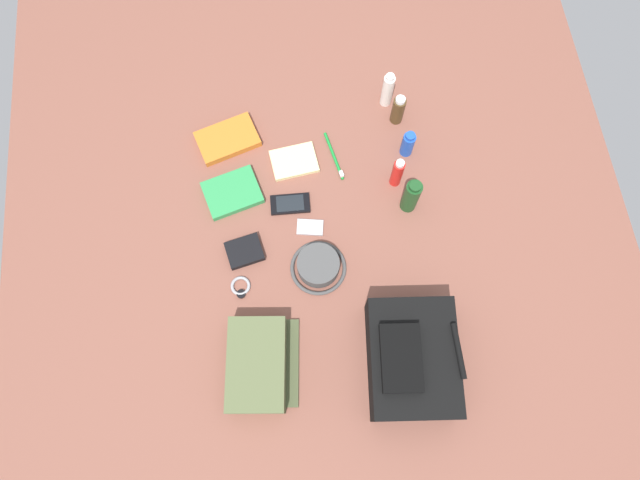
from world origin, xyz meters
name	(u,v)px	position (x,y,z in m)	size (l,w,h in m)	color
ground_plane	(320,245)	(0.00, 0.00, -0.01)	(2.64, 2.02, 0.02)	brown
backpack	(412,359)	(0.40, 0.22, 0.07)	(0.36, 0.28, 0.16)	black
toiletry_pouch	(258,365)	(0.36, -0.22, 0.04)	(0.29, 0.23, 0.09)	#56603D
bucket_hat	(318,266)	(0.08, -0.01, 0.03)	(0.18, 0.18, 0.06)	#494949
toothpaste_tube	(388,90)	(-0.49, 0.29, 0.07)	(0.04, 0.04, 0.15)	white
cologne_bottle	(398,110)	(-0.42, 0.31, 0.06)	(0.04, 0.04, 0.13)	#473319
deodorant_spray	(408,144)	(-0.29, 0.33, 0.05)	(0.04, 0.04, 0.11)	blue
sunscreen_spray	(397,173)	(-0.19, 0.27, 0.07)	(0.04, 0.04, 0.14)	red
shampoo_bottle	(411,196)	(-0.10, 0.30, 0.08)	(0.05, 0.05, 0.16)	#19471E
paperback_novel	(228,139)	(-0.40, -0.27, 0.01)	(0.18, 0.23, 0.03)	orange
travel_guidebook	(232,193)	(-0.21, -0.26, 0.01)	(0.18, 0.21, 0.02)	#2D934C
cell_phone	(290,204)	(-0.15, -0.08, 0.01)	(0.07, 0.13, 0.01)	black
media_player	(310,227)	(-0.06, -0.03, 0.01)	(0.07, 0.09, 0.01)	#B7B7BC
wristwatch	(241,287)	(0.11, -0.26, 0.01)	(0.07, 0.06, 0.01)	#99999E
toothbrush	(335,158)	(-0.29, 0.09, 0.01)	(0.18, 0.05, 0.02)	#198C33
wallet	(244,250)	(0.00, -0.24, 0.01)	(0.09, 0.11, 0.02)	black
notepad	(294,161)	(-0.30, -0.05, 0.01)	(0.11, 0.15, 0.02)	beige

